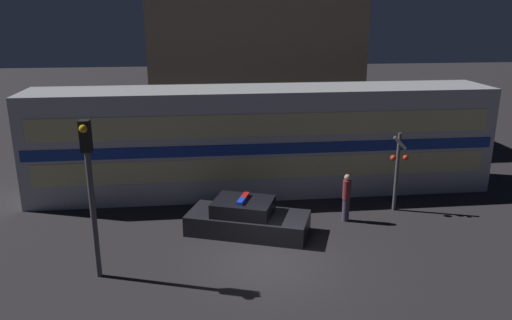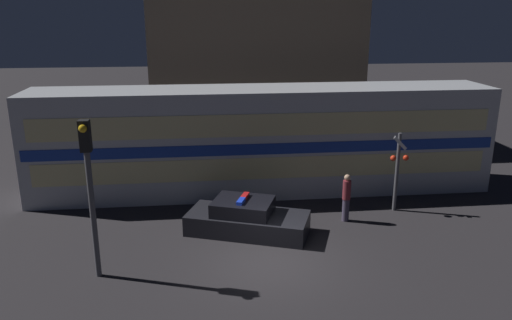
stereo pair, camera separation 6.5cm
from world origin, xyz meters
The scene contains 7 objects.
ground_plane centered at (0.00, 0.00, 0.00)m, with size 120.00×120.00×0.00m, color #262326.
train centered at (0.65, 6.81, 2.29)m, with size 19.78×2.96×4.57m.
police_car centered at (-0.49, 2.36, 0.51)m, with size 4.66×3.21×1.36m.
pedestrian centered at (3.35, 2.98, 0.95)m, with size 0.31×0.31×1.86m.
crossing_signal_near centered at (5.60, 3.76, 1.80)m, with size 0.74×0.33×3.19m.
traffic_light_corner centered at (-5.25, -0.21, 3.05)m, with size 0.30×0.46×4.81m.
building_left centered at (1.24, 15.39, 4.68)m, with size 11.81×5.83×9.35m.
Camera 1 is at (-2.10, -14.13, 7.70)m, focal length 35.00 mm.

